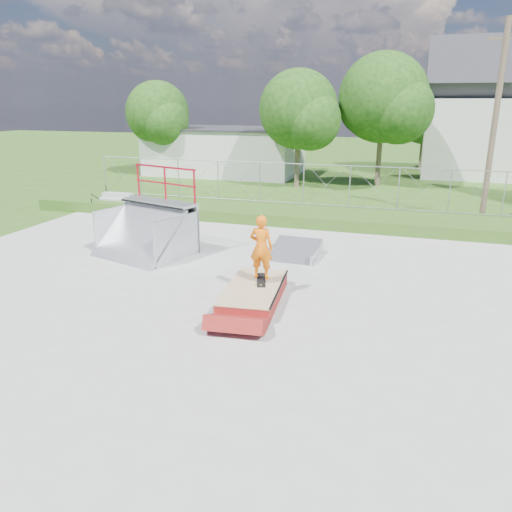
{
  "coord_description": "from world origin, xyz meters",
  "views": [
    {
      "loc": [
        4.51,
        -10.82,
        4.93
      ],
      "look_at": [
        0.86,
        0.83,
        1.1
      ],
      "focal_mm": 35.0,
      "sensor_mm": 36.0,
      "label": 1
    }
  ],
  "objects": [
    {
      "name": "gable_house",
      "position": [
        9.0,
        26.0,
        3.84
      ],
      "size": [
        8.4,
        6.08,
        8.94
      ],
      "color": "#BBBBB7",
      "rests_on": "ground"
    },
    {
      "name": "utility_building_flat",
      "position": [
        -8.0,
        22.0,
        1.5
      ],
      "size": [
        10.0,
        6.0,
        3.0
      ],
      "primitive_type": "cube",
      "color": "#BBBBB7",
      "rests_on": "ground"
    },
    {
      "name": "utility_pole",
      "position": [
        7.5,
        12.0,
        4.0
      ],
      "size": [
        0.24,
        0.24,
        8.0
      ],
      "primitive_type": "cylinder",
      "color": "brown",
      "rests_on": "ground"
    },
    {
      "name": "grind_box",
      "position": [
        0.91,
        0.45,
        0.21
      ],
      "size": [
        1.6,
        2.88,
        0.41
      ],
      "rotation": [
        0.0,
        0.0,
        0.1
      ],
      "color": "maroon",
      "rests_on": "concrete_pad"
    },
    {
      "name": "tree_center",
      "position": [
        2.78,
        19.81,
        4.85
      ],
      "size": [
        5.44,
        5.12,
        7.6
      ],
      "color": "brown",
      "rests_on": "ground"
    },
    {
      "name": "skateboard",
      "position": [
        1.0,
        0.8,
        0.46
      ],
      "size": [
        0.45,
        0.82,
        0.13
      ],
      "primitive_type": "cube",
      "rotation": [
        0.14,
        0.0,
        0.31
      ],
      "color": "black",
      "rests_on": "grind_box"
    },
    {
      "name": "ground",
      "position": [
        0.0,
        0.0,
        0.0
      ],
      "size": [
        120.0,
        120.0,
        0.0
      ],
      "primitive_type": "plane",
      "color": "#2B4E16",
      "rests_on": "ground"
    },
    {
      "name": "tree_left_near",
      "position": [
        -1.75,
        17.83,
        4.24
      ],
      "size": [
        4.76,
        4.48,
        6.65
      ],
      "color": "brown",
      "rests_on": "ground"
    },
    {
      "name": "quarter_pipe",
      "position": [
        -3.74,
        3.13,
        1.41
      ],
      "size": [
        3.38,
        3.1,
        2.81
      ],
      "primitive_type": null,
      "rotation": [
        0.0,
        0.0,
        -0.3
      ],
      "color": "#AEB0B6",
      "rests_on": "concrete_pad"
    },
    {
      "name": "tree_back_mid",
      "position": [
        5.21,
        27.86,
        3.63
      ],
      "size": [
        4.08,
        3.84,
        5.7
      ],
      "color": "brown",
      "rests_on": "ground"
    },
    {
      "name": "skater",
      "position": [
        1.0,
        0.8,
        1.29
      ],
      "size": [
        0.61,
        0.41,
        1.66
      ],
      "primitive_type": "imported",
      "rotation": [
        0.0,
        0.0,
        3.12
      ],
      "color": "orange",
      "rests_on": "grind_box"
    },
    {
      "name": "concrete_stairs",
      "position": [
        -8.5,
        8.7,
        0.4
      ],
      "size": [
        1.5,
        1.6,
        0.8
      ],
      "primitive_type": null,
      "color": "#9B9B98",
      "rests_on": "ground"
    },
    {
      "name": "flat_bank_ramp",
      "position": [
        1.06,
        4.36,
        0.23
      ],
      "size": [
        1.6,
        1.7,
        0.47
      ],
      "primitive_type": null,
      "rotation": [
        0.0,
        0.0,
        -0.05
      ],
      "color": "#AEB0B6",
      "rests_on": "concrete_pad"
    },
    {
      "name": "chain_link_fence",
      "position": [
        0.0,
        10.5,
        1.4
      ],
      "size": [
        20.0,
        0.06,
        1.8
      ],
      "primitive_type": null,
      "color": "gray",
      "rests_on": "grass_berm"
    },
    {
      "name": "tree_left_far",
      "position": [
        -11.77,
        19.85,
        3.94
      ],
      "size": [
        4.42,
        4.16,
        6.18
      ],
      "color": "brown",
      "rests_on": "ground"
    },
    {
      "name": "concrete_pad",
      "position": [
        0.0,
        0.0,
        0.02
      ],
      "size": [
        20.0,
        16.0,
        0.04
      ],
      "primitive_type": "cube",
      "color": "#9B9B98",
      "rests_on": "ground"
    },
    {
      "name": "grass_berm",
      "position": [
        0.0,
        9.5,
        0.25
      ],
      "size": [
        24.0,
        3.0,
        0.5
      ],
      "primitive_type": "cube",
      "color": "#2B4E16",
      "rests_on": "ground"
    }
  ]
}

